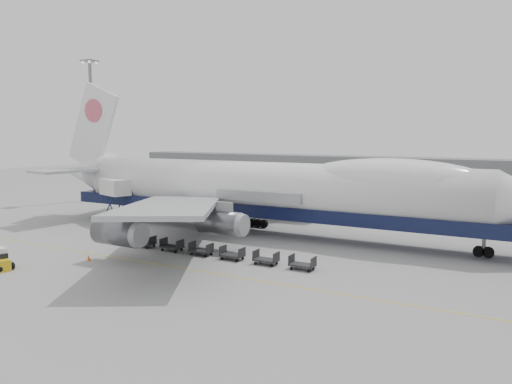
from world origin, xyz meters
The scene contains 13 objects.
ground centered at (0.00, 0.00, 0.00)m, with size 260.00×260.00×0.00m, color gray.
apron_line centered at (0.00, -6.00, 0.01)m, with size 60.00×0.15×0.01m, color gold.
hangar centered at (-10.00, 70.00, 3.50)m, with size 110.00×8.00×7.00m, color slate.
floodlight_mast centered at (-42.00, 24.00, 14.27)m, with size 2.40×2.40×25.43m.
airliner centered at (0.64, 12.00, 5.62)m, with size 67.00×55.30×19.98m.
catering_truck centered at (-21.48, 8.52, 3.44)m, with size 5.45×4.50×6.09m.
traffic_cone centered at (-8.84, -8.16, 0.27)m, with size 0.38×0.38×0.57m.
dolly_0 centered at (-7.94, -1.06, 0.53)m, with size 2.30×1.35×1.30m.
dolly_1 centered at (-4.19, -1.06, 0.53)m, with size 2.30×1.35×1.30m.
dolly_2 centered at (-0.43, -1.06, 0.53)m, with size 2.30×1.35×1.30m.
dolly_3 centered at (3.33, -1.06, 0.53)m, with size 2.30×1.35×1.30m.
dolly_4 centered at (7.09, -1.06, 0.53)m, with size 2.30×1.35×1.30m.
dolly_5 centered at (10.85, -1.06, 0.53)m, with size 2.30×1.35×1.30m.
Camera 1 is at (28.54, -42.10, 12.53)m, focal length 35.00 mm.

